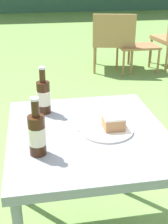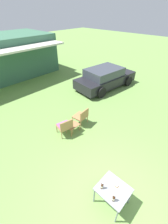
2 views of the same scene
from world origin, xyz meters
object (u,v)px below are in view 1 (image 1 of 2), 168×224
object	(u,v)px
garden_side_table	(138,49)
cola_bottle_far	(37,134)
cake_on_plate	(110,126)
cola_bottle_near	(44,96)
wicker_chair_cushioned	(113,38)
patio_table	(88,145)

from	to	relation	value
garden_side_table	cola_bottle_far	bearing A→B (deg)	-115.92
cake_on_plate	cola_bottle_near	bearing A→B (deg)	139.12
wicker_chair_cushioned	cake_on_plate	world-z (taller)	wicker_chair_cushioned
cola_bottle_far	patio_table	bearing A→B (deg)	33.44
garden_side_table	patio_table	xyz separation A→B (m)	(-1.25, -2.89, 0.28)
garden_side_table	cake_on_plate	xyz separation A→B (m)	(-1.15, -2.90, 0.38)
garden_side_table	patio_table	distance (m)	3.16
garden_side_table	cola_bottle_near	size ratio (longest dim) A/B	2.26
wicker_chair_cushioned	cola_bottle_near	size ratio (longest dim) A/B	3.34
garden_side_table	patio_table	world-z (taller)	patio_table
cake_on_plate	cola_bottle_far	bearing A→B (deg)	-156.67
cake_on_plate	garden_side_table	bearing A→B (deg)	68.38
patio_table	cola_bottle_near	bearing A→B (deg)	127.94
garden_side_table	wicker_chair_cushioned	bearing A→B (deg)	158.01
garden_side_table	cake_on_plate	distance (m)	3.14
wicker_chair_cushioned	garden_side_table	world-z (taller)	wicker_chair_cushioned
wicker_chair_cushioned	garden_side_table	bearing A→B (deg)	171.13
patio_table	cola_bottle_near	world-z (taller)	cola_bottle_near
wicker_chair_cushioned	patio_table	bearing A→B (deg)	86.13
cola_bottle_far	wicker_chair_cushioned	bearing A→B (deg)	70.03
wicker_chair_cushioned	cola_bottle_far	size ratio (longest dim) A/B	3.34
patio_table	cola_bottle_near	size ratio (longest dim) A/B	3.29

